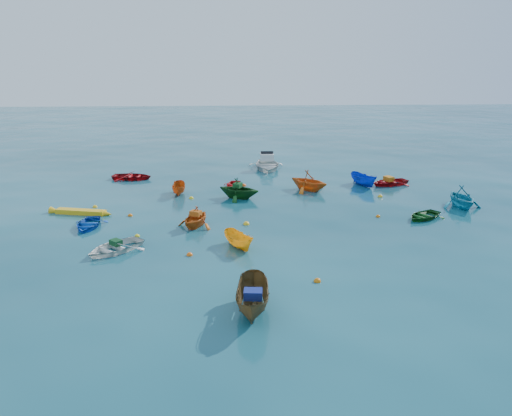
{
  "coord_description": "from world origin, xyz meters",
  "views": [
    {
      "loc": [
        -1.71,
        -25.88,
        9.81
      ],
      "look_at": [
        0.0,
        5.0,
        0.4
      ],
      "focal_mm": 35.0,
      "sensor_mm": 36.0,
      "label": 1
    }
  ],
  "objects": [
    {
      "name": "buoy_ye_c",
      "position": [
        -0.71,
        2.9,
        0.0
      ],
      "size": [
        0.39,
        0.39,
        0.39
      ],
      "primitive_type": "sphere",
      "color": "yellow",
      "rests_on": "ground"
    },
    {
      "name": "tarp_orange_b",
      "position": [
        10.97,
        12.06,
        0.51
      ],
      "size": [
        0.79,
        0.9,
        0.36
      ],
      "primitive_type": "cube",
      "rotation": [
        0.0,
        0.0,
        -1.21
      ],
      "color": "#C87014",
      "rests_on": "dinghy_red_ne"
    },
    {
      "name": "sampan_yellow_mid",
      "position": [
        -1.24,
        -0.92,
        0.0
      ],
      "size": [
        2.02,
        2.67,
        0.98
      ],
      "primitive_type": "imported",
      "rotation": [
        0.0,
        0.0,
        0.49
      ],
      "color": "#FFAB16",
      "rests_on": "ground"
    },
    {
      "name": "ground",
      "position": [
        0.0,
        0.0,
        0.0
      ],
      "size": [
        160.0,
        160.0,
        0.0
      ],
      "primitive_type": "plane",
      "color": "#093745",
      "rests_on": "ground"
    },
    {
      "name": "dinghy_green_e",
      "position": [
        10.54,
        3.5,
        0.0
      ],
      "size": [
        3.35,
        3.18,
        0.57
      ],
      "primitive_type": "imported",
      "rotation": [
        0.0,
        0.0,
        -0.94
      ],
      "color": "#114A17",
      "rests_on": "ground"
    },
    {
      "name": "tarp_blue_a",
      "position": [
        -0.85,
        -8.13,
        0.86
      ],
      "size": [
        0.77,
        0.61,
        0.35
      ],
      "primitive_type": "cube",
      "rotation": [
        0.0,
        0.0,
        -0.09
      ],
      "color": "navy",
      "rests_on": "sampan_brown_mid"
    },
    {
      "name": "tarp_orange_a",
      "position": [
        -3.74,
        2.72,
        0.83
      ],
      "size": [
        0.77,
        0.7,
        0.31
      ],
      "primitive_type": "cube",
      "rotation": [
        0.0,
        0.0,
        -0.43
      ],
      "color": "#C55714",
      "rests_on": "dinghy_orange_w"
    },
    {
      "name": "buoy_or_a",
      "position": [
        -3.81,
        -1.88,
        0.0
      ],
      "size": [
        0.33,
        0.33,
        0.33
      ],
      "primitive_type": "sphere",
      "color": "#ED5C0C",
      "rests_on": "ground"
    },
    {
      "name": "dinghy_red_ne",
      "position": [
        11.07,
        12.1,
        0.0
      ],
      "size": [
        3.75,
        3.22,
        0.65
      ],
      "primitive_type": "imported",
      "rotation": [
        0.0,
        0.0,
        -1.21
      ],
      "color": "#B10E13",
      "rests_on": "ground"
    },
    {
      "name": "sampan_brown_mid",
      "position": [
        -0.83,
        -7.98,
        0.0
      ],
      "size": [
        1.63,
        3.63,
        1.36
      ],
      "primitive_type": "imported",
      "rotation": [
        0.0,
        0.0,
        -0.09
      ],
      "color": "brown",
      "rests_on": "ground"
    },
    {
      "name": "buoy_or_e",
      "position": [
        -0.58,
        12.34,
        0.0
      ],
      "size": [
        0.38,
        0.38,
        0.38
      ],
      "primitive_type": "sphere",
      "color": "#EC4E0C",
      "rests_on": "ground"
    },
    {
      "name": "buoy_or_c",
      "position": [
        -8.1,
        5.0,
        0.0
      ],
      "size": [
        0.31,
        0.31,
        0.31
      ],
      "primitive_type": "sphere",
      "color": "#DA600B",
      "rests_on": "ground"
    },
    {
      "name": "sampan_orange_n",
      "position": [
        -5.45,
        10.23,
        0.0
      ],
      "size": [
        0.99,
        2.55,
        0.98
      ],
      "primitive_type": "imported",
      "rotation": [
        0.0,
        0.0,
        0.02
      ],
      "color": "#B94B11",
      "rests_on": "ground"
    },
    {
      "name": "dinghy_white_near",
      "position": [
        -7.77,
        -1.1,
        0.0
      ],
      "size": [
        3.83,
        3.87,
        0.66
      ],
      "primitive_type": "imported",
      "rotation": [
        0.0,
        0.0,
        -0.76
      ],
      "color": "silver",
      "rests_on": "ground"
    },
    {
      "name": "sampan_blue_far",
      "position": [
        8.93,
        11.96,
        0.0
      ],
      "size": [
        2.13,
        3.06,
        1.11
      ],
      "primitive_type": "imported",
      "rotation": [
        0.0,
        0.0,
        0.41
      ],
      "color": "#0E2FB5",
      "rests_on": "ground"
    },
    {
      "name": "dinghy_cyan_se",
      "position": [
        14.01,
        5.81,
        0.0
      ],
      "size": [
        2.75,
        3.14,
        1.58
      ],
      "primitive_type": "imported",
      "rotation": [
        0.0,
        0.0,
        0.06
      ],
      "color": "teal",
      "rests_on": "ground"
    },
    {
      "name": "dinghy_green_n",
      "position": [
        -1.02,
        8.84,
        0.0
      ],
      "size": [
        3.8,
        3.6,
        1.58
      ],
      "primitive_type": "imported",
      "rotation": [
        0.0,
        0.0,
        1.14
      ],
      "color": "#0F4214",
      "rests_on": "ground"
    },
    {
      "name": "dinghy_blue_sw",
      "position": [
        -10.21,
        2.92,
        0.0
      ],
      "size": [
        2.02,
        2.81,
        0.58
      ],
      "primitive_type": "imported",
      "rotation": [
        0.0,
        0.0,
        0.01
      ],
      "color": "#0D44AD",
      "rests_on": "ground"
    },
    {
      "name": "buoy_or_b",
      "position": [
        2.22,
        -5.35,
        0.0
      ],
      "size": [
        0.34,
        0.34,
        0.34
      ],
      "primitive_type": "sphere",
      "color": "orange",
      "rests_on": "ground"
    },
    {
      "name": "buoy_ye_a",
      "position": [
        -6.99,
        1.12,
        0.0
      ],
      "size": [
        0.29,
        0.29,
        0.29
      ],
      "primitive_type": "sphere",
      "color": "yellow",
      "rests_on": "ground"
    },
    {
      "name": "tarp_green_b",
      "position": [
        -1.11,
        8.88,
        0.95
      ],
      "size": [
        0.73,
        0.81,
        0.32
      ],
      "primitive_type": "cube",
      "rotation": [
        0.0,
        0.0,
        1.14
      ],
      "color": "#11461A",
      "rests_on": "dinghy_green_n"
    },
    {
      "name": "buoy_or_d",
      "position": [
        7.76,
        3.94,
        0.0
      ],
      "size": [
        0.3,
        0.3,
        0.3
      ],
      "primitive_type": "sphere",
      "color": "#D2640B",
      "rests_on": "ground"
    },
    {
      "name": "dinghy_orange_w",
      "position": [
        -3.76,
        2.67,
        0.0
      ],
      "size": [
        3.07,
        3.25,
        1.34
      ],
      "primitive_type": "imported",
      "rotation": [
        0.0,
        0.0,
        -0.43
      ],
      "color": "#CA5613",
      "rests_on": "ground"
    },
    {
      "name": "dinghy_red_nw",
      "position": [
        -9.8,
        15.15,
        0.0
      ],
      "size": [
        3.63,
        2.85,
        0.68
      ],
      "primitive_type": "imported",
      "rotation": [
        0.0,
        0.0,
        1.41
      ],
      "color": "#9F0D11",
      "rests_on": "ground"
    },
    {
      "name": "tarp_green_a",
      "position": [
        -7.7,
        -1.03,
        0.47
      ],
      "size": [
        0.74,
        0.74,
        0.29
      ],
      "primitive_type": "cube",
      "rotation": [
        0.0,
        0.0,
        -0.76
      ],
      "color": "#10401D",
      "rests_on": "dinghy_white_near"
    },
    {
      "name": "dinghy_red_far",
      "position": [
        -1.36,
        11.97,
        0.0
      ],
      "size": [
        2.17,
        2.78,
        0.53
      ],
      "primitive_type": "imported",
      "rotation": [
        0.0,
        0.0,
        -0.14
      ],
      "color": "red",
      "rests_on": "ground"
    },
    {
      "name": "buoy_ye_e",
      "position": [
        9.29,
        8.61,
        0.0
      ],
      "size": [
        0.35,
        0.35,
        0.35
      ],
      "primitive_type": "sphere",
      "color": "gold",
      "rests_on": "ground"
    },
    {
      "name": "dinghy_orange_far",
      "position": [
        4.35,
        10.78,
        0.0
      ],
      "size": [
        4.17,
        4.15,
        1.66
      ],
      "primitive_type": "imported",
      "rotation": [
        0.0,
        0.0,
        0.82
      ],
      "color": "#D95D14",
      "rests_on": "ground"
    },
    {
      "name": "buoy_ye_d",
      "position": [
        -4.46,
        8.9,
        0.0
      ],
      "size": [
        0.33,
        0.33,
        0.33
      ],
      "primitive_type": "sphere",
      "color": "yellow",
      "rests_on": "ground"
    },
    {
      "name": "kayak_yellow",
      "position": [
        -11.37,
        5.59,
        0.0
      ],
      "size": [
        4.03,
        1.49,
        0.4
      ],
      "primitive_type": null,
      "rotation": [
        0.0,
        0.0,
        1.34
      ],
      "color": "#EFB015",
      "rests_on": "ground"
    },
    {
      "name": "motorboat_white",
      "position": [
        1.75,
        18.51,
        0.0
      ],
      "size": [
        3.29,
        4.57,
        1.54
      ],
      "primitive_type": "imported",
      "rotation": [
        0.0,
        0.0,
        -0.01
      ],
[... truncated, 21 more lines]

